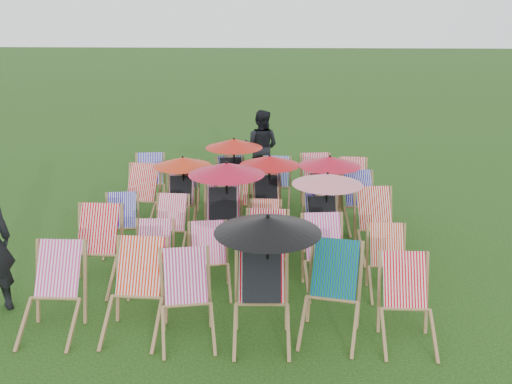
{
  "coord_description": "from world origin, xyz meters",
  "views": [
    {
      "loc": [
        0.56,
        -8.06,
        3.62
      ],
      "look_at": [
        0.15,
        0.4,
        0.9
      ],
      "focal_mm": 40.0,
      "sensor_mm": 36.0,
      "label": 1
    }
  ],
  "objects_px": {
    "deckchair_0": "(51,293)",
    "person_rear": "(261,147)",
    "deckchair_29": "(352,185)",
    "deckchair_5": "(408,305)"
  },
  "relations": [
    {
      "from": "deckchair_0",
      "to": "person_rear",
      "type": "xyz_separation_m",
      "value": [
        2.18,
        6.21,
        0.3
      ]
    },
    {
      "from": "deckchair_0",
      "to": "person_rear",
      "type": "height_order",
      "value": "person_rear"
    },
    {
      "from": "person_rear",
      "to": "deckchair_0",
      "type": "bearing_deg",
      "value": 87.21
    },
    {
      "from": "deckchair_5",
      "to": "deckchair_29",
      "type": "xyz_separation_m",
      "value": [
        -0.09,
        4.65,
        -0.02
      ]
    },
    {
      "from": "deckchair_29",
      "to": "person_rear",
      "type": "xyz_separation_m",
      "value": [
        -1.8,
        1.57,
        0.35
      ]
    },
    {
      "from": "deckchair_0",
      "to": "deckchair_5",
      "type": "distance_m",
      "value": 4.07
    },
    {
      "from": "deckchair_0",
      "to": "deckchair_29",
      "type": "relative_size",
      "value": 1.1
    },
    {
      "from": "deckchair_0",
      "to": "person_rear",
      "type": "bearing_deg",
      "value": 70.41
    },
    {
      "from": "deckchair_5",
      "to": "person_rear",
      "type": "distance_m",
      "value": 6.51
    },
    {
      "from": "deckchair_0",
      "to": "deckchair_5",
      "type": "relative_size",
      "value": 1.05
    }
  ]
}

